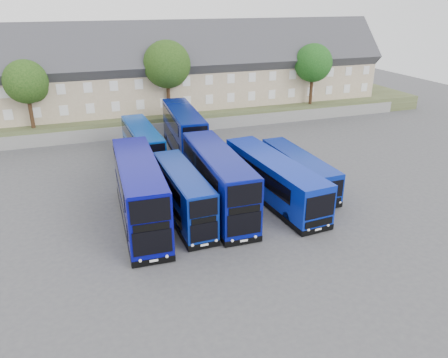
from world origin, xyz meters
TOP-DOWN VIEW (x-y plane):
  - ground at (0.00, 0.00)m, footprint 120.00×120.00m
  - retaining_wall at (0.00, 24.00)m, footprint 70.00×0.40m
  - earth_bank at (0.00, 34.00)m, footprint 80.00×20.00m
  - terrace_row at (3.00, 30.00)m, footprint 60.00×10.40m
  - dd_front_left at (-5.64, 1.94)m, footprint 3.38×12.42m
  - dd_front_mid at (-2.46, 1.49)m, footprint 2.57×9.98m
  - dd_front_right at (0.56, 2.19)m, footprint 3.06×12.16m
  - dd_rear_left at (-3.42, 13.56)m, footprint 2.70×10.47m
  - dd_rear_right at (1.53, 16.42)m, footprint 3.53×12.14m
  - coach_east_a at (5.55, 2.36)m, footprint 3.79×13.32m
  - coach_east_b at (8.95, 4.24)m, footprint 2.47×10.80m
  - tree_west at (-13.85, 25.10)m, footprint 4.80×4.80m
  - tree_mid at (2.15, 25.60)m, footprint 5.76×5.76m
  - tree_east at (22.15, 25.10)m, footprint 5.12×5.12m
  - tree_far at (28.15, 32.10)m, footprint 5.44×5.44m

SIDE VIEW (x-z plane):
  - ground at x=0.00m, z-range 0.00..0.00m
  - retaining_wall at x=0.00m, z-range 0.00..1.50m
  - earth_bank at x=0.00m, z-range 0.00..2.00m
  - coach_east_b at x=8.95m, z-range -0.03..2.91m
  - coach_east_a at x=5.55m, z-range -0.03..3.56m
  - dd_front_mid at x=-2.46m, z-range -0.04..3.90m
  - dd_rear_left at x=-3.42m, z-range -0.04..4.09m
  - dd_rear_right at x=1.53m, z-range -0.04..4.73m
  - dd_front_right at x=0.56m, z-range -0.04..4.77m
  - dd_front_left at x=-5.64m, z-range -0.04..4.85m
  - terrace_row at x=3.00m, z-range 1.00..12.20m
  - tree_west at x=-13.85m, z-range 3.23..10.88m
  - tree_east at x=22.15m, z-range 3.31..11.47m
  - tree_far at x=28.15m, z-range 3.39..12.06m
  - tree_mid at x=2.15m, z-range 3.48..12.66m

